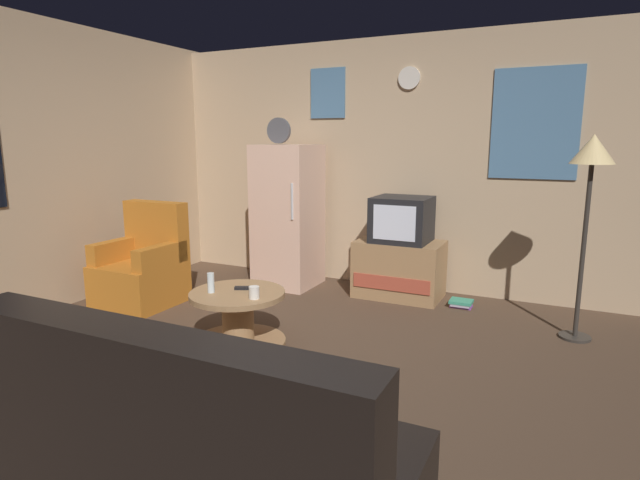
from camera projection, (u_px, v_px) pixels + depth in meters
ground_plane at (271, 372)px, 3.49m from camera, size 12.00×12.00×0.00m
wall_with_art at (390, 165)px, 5.41m from camera, size 5.20×0.12×2.57m
wall_left_with_window at (6, 169)px, 4.32m from camera, size 0.12×5.20×2.60m
fridge at (288, 216)px, 5.48m from camera, size 0.60×0.62×1.77m
tv_stand at (399, 269)px, 5.14m from camera, size 0.84×0.53×0.56m
crt_tv at (402, 219)px, 5.04m from camera, size 0.54×0.51×0.44m
standing_lamp at (592, 166)px, 3.84m from camera, size 0.32×0.32×1.59m
coffee_table at (238, 318)px, 3.92m from camera, size 0.72×0.72×0.42m
wine_glass at (211, 283)px, 3.85m from camera, size 0.05×0.05×0.15m
mug_ceramic_white at (254, 293)px, 3.70m from camera, size 0.08×0.08×0.09m
remote_control at (244, 288)px, 3.94m from camera, size 0.15×0.10×0.02m
armchair at (143, 268)px, 4.93m from camera, size 0.68×0.68×0.96m
couch at (196, 459)px, 2.02m from camera, size 1.70×0.80×0.92m
book_stack at (461, 303)px, 4.84m from camera, size 0.20×0.17×0.07m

